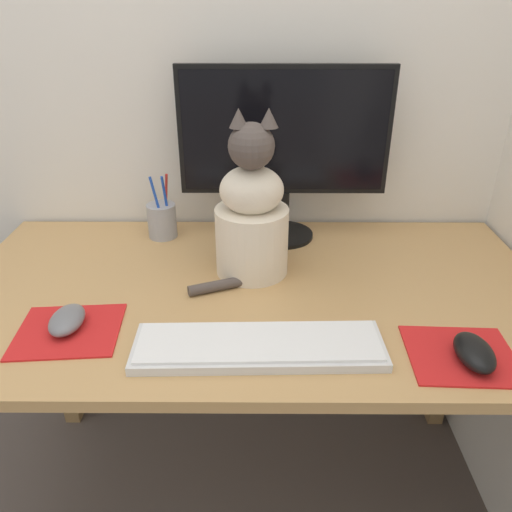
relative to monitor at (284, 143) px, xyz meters
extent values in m
plane|color=#564C47|center=(-0.08, -0.27, -1.00)|extent=(12.00, 12.00, 0.00)
cube|color=silver|center=(-0.08, 0.13, 0.25)|extent=(7.00, 0.04, 2.50)
cube|color=tan|center=(-0.08, -0.27, -0.27)|extent=(1.35, 0.73, 0.02)
cube|color=olive|center=(-0.71, 0.06, -0.64)|extent=(0.05, 0.05, 0.72)
cube|color=olive|center=(0.56, 0.06, -0.64)|extent=(0.05, 0.05, 0.72)
cylinder|color=black|center=(0.00, 0.00, -0.25)|extent=(0.17, 0.17, 0.01)
cylinder|color=black|center=(0.00, 0.00, -0.19)|extent=(0.04, 0.04, 0.12)
cube|color=black|center=(0.00, 0.00, 0.03)|extent=(0.53, 0.02, 0.32)
cube|color=black|center=(0.00, -0.01, 0.03)|extent=(0.51, 0.00, 0.29)
cube|color=silver|center=(-0.06, -0.50, -0.25)|extent=(0.47, 0.15, 0.02)
cube|color=white|center=(-0.06, -0.50, -0.24)|extent=(0.45, 0.13, 0.01)
cube|color=red|center=(-0.44, -0.44, -0.26)|extent=(0.21, 0.19, 0.00)
cube|color=red|center=(0.31, -0.51, -0.26)|extent=(0.20, 0.18, 0.00)
ellipsoid|color=slate|center=(-0.44, -0.43, -0.24)|extent=(0.06, 0.10, 0.03)
ellipsoid|color=black|center=(0.32, -0.53, -0.24)|extent=(0.07, 0.11, 0.04)
cylinder|color=beige|center=(-0.07, -0.19, -0.18)|extent=(0.18, 0.18, 0.16)
ellipsoid|color=beige|center=(-0.07, -0.19, -0.05)|extent=(0.15, 0.13, 0.11)
sphere|color=#4C423D|center=(-0.07, -0.20, 0.05)|extent=(0.10, 0.10, 0.10)
cone|color=#4C423D|center=(-0.11, -0.21, 0.11)|extent=(0.04, 0.04, 0.04)
cone|color=#4C423D|center=(-0.04, -0.20, 0.11)|extent=(0.04, 0.04, 0.04)
cylinder|color=#4C423D|center=(-0.12, -0.27, -0.25)|extent=(0.21, 0.10, 0.02)
cylinder|color=#99999E|center=(-0.33, 0.00, -0.21)|extent=(0.08, 0.08, 0.09)
cylinder|color=#1E47B2|center=(-0.33, -0.02, -0.15)|extent=(0.03, 0.01, 0.14)
cylinder|color=#1E47B2|center=(-0.31, -0.01, -0.15)|extent=(0.01, 0.02, 0.14)
cylinder|color=red|center=(-0.31, 0.01, -0.15)|extent=(0.02, 0.02, 0.14)
camera|label=1|loc=(-0.06, -1.24, 0.33)|focal=35.00mm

